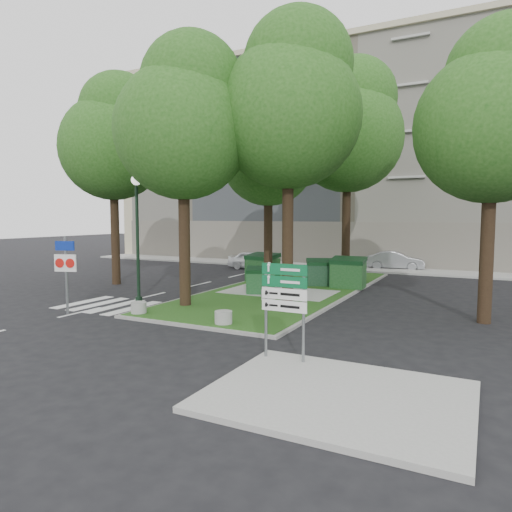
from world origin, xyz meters
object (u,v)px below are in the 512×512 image
Objects in this scene: tree_median_near_left at (186,118)px; tree_median_far at (350,126)px; directional_sign at (285,296)px; car_white at (254,260)px; bollard_mid at (268,295)px; car_silver at (395,260)px; tree_median_mid at (270,149)px; dumpster_d at (348,273)px; dumpster_a at (262,268)px; tree_median_near_right at (291,101)px; litter_bin at (326,278)px; dumpster_b at (261,280)px; dumpster_c at (321,272)px; traffic_sign_pole at (66,264)px; street_lamp at (137,222)px; tree_street_left at (115,138)px; bollard_right at (223,317)px; bollard_left at (139,307)px; tree_street_right at (496,112)px.

tree_median_far reaches higher than tree_median_near_left.
directional_sign is 0.66× the size of car_white.
car_silver is (2.58, 14.50, 0.29)m from bollard_mid.
tree_median_mid reaches higher than dumpster_d.
dumpster_a is (-3.94, -2.39, -7.47)m from tree_median_far.
tree_median_near_left is 2.79× the size of car_silver.
tree_median_far is at bearing 104.61° from dumpster_d.
bollard_mid is at bearing 159.29° from tree_median_near_right.
car_silver is (1.69, 9.53, 0.16)m from litter_bin.
dumpster_c reaches higher than dumpster_b.
street_lamp is at bearing 62.36° from traffic_sign_pole.
tree_median_far is 15.74m from directional_sign.
tree_street_left is 19.29m from car_silver.
bollard_right is at bearing -58.49° from dumpster_a.
dumpster_b is (8.36, 0.21, -6.95)m from tree_street_left.
dumpster_c is 2.97× the size of bollard_mid.
directional_sign reaches higher than bollard_mid.
bollard_right is at bearing -83.20° from bollard_mid.
dumpster_a reaches higher than car_white.
directional_sign is (2.89, -11.97, 1.21)m from litter_bin.
traffic_sign_pole is (-3.78, -9.47, -5.14)m from tree_median_mid.
dumpster_c is 3.12× the size of bollard_left.
car_silver is (4.41, 10.44, -6.36)m from tree_median_mid.
dumpster_d is 11.85m from directional_sign.
tree_street_right is 14.67× the size of litter_bin.
litter_bin is at bearing 17.76° from dumpster_a.
bollard_right is 0.83× the size of litter_bin.
tree_median_far is (0.20, 7.50, 0.33)m from tree_median_near_right.
tree_street_right is at bearing 57.86° from directional_sign.
tree_median_near_left is 7.76m from bollard_mid.
directional_sign is at bearing -48.67° from dumpster_a.
directional_sign is at bearing 176.89° from car_silver.
car_white is (-1.07, 12.73, -2.73)m from street_lamp.
dumpster_d is (4.65, 0.03, -0.01)m from dumpster_a.
dumpster_d reaches higher than dumpster_c.
street_lamp is at bearing -129.41° from litter_bin.
car_silver is (7.61, 16.73, -2.72)m from street_lamp.
tree_street_left is at bearing 102.74° from traffic_sign_pole.
tree_median_mid is 0.99× the size of tree_street_right.
car_silver reaches higher than litter_bin.
car_silver is at bearing 75.11° from dumpster_a.
bollard_right is at bearing -22.19° from street_lamp.
bollard_right is (3.56, 0.00, 0.01)m from bollard_left.
directional_sign is at bearing -99.72° from dumpster_c.
bollard_left is at bearing -157.83° from tree_street_right.
bollard_left is (6.31, -5.56, -7.33)m from tree_street_left.
bollard_right reaches higher than bollard_left.
dumpster_a is 0.79× the size of directional_sign.
litter_bin is at bearing -102.87° from tree_median_far.
tree_median_near_right is 10.61m from tree_street_left.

